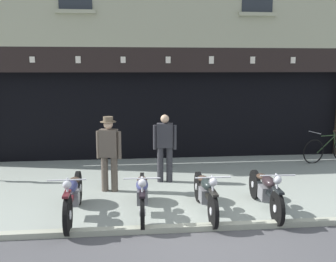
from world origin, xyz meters
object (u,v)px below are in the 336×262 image
object	(u,v)px
motorcycle_center_left	(142,194)
motorcycle_center_right	(266,190)
motorcycle_center	(206,193)
leaning_bicycle	(329,149)
motorcycle_left	(73,195)
advert_board_near	(259,99)
salesman_left	(109,150)
shopkeeper_center	(165,145)

from	to	relation	value
motorcycle_center_left	motorcycle_center_right	distance (m)	2.35
motorcycle_center_right	motorcycle_center	bearing A→B (deg)	3.79
motorcycle_center_left	leaning_bicycle	xyz separation A→B (m)	(5.58, 3.50, -0.03)
motorcycle_left	motorcycle_center_left	bearing A→B (deg)	-179.23
advert_board_near	leaning_bicycle	distance (m)	2.51
salesman_left	advert_board_near	bearing A→B (deg)	-132.72
motorcycle_center	shopkeeper_center	bearing A→B (deg)	-75.12
motorcycle_center_right	advert_board_near	xyz separation A→B (m)	(1.42, 4.59, 1.36)
motorcycle_left	shopkeeper_center	size ratio (longest dim) A/B	1.28
motorcycle_center	advert_board_near	xyz separation A→B (m)	(2.59, 4.61, 1.36)
motorcycle_center_left	motorcycle_center_right	bearing A→B (deg)	-179.28
motorcycle_center	shopkeeper_center	distance (m)	2.23
advert_board_near	motorcycle_center	bearing A→B (deg)	-119.29
salesman_left	motorcycle_center_left	bearing A→B (deg)	127.34
motorcycle_left	motorcycle_center_left	size ratio (longest dim) A/B	1.07
salesman_left	shopkeeper_center	size ratio (longest dim) A/B	1.03
motorcycle_left	motorcycle_center_right	bearing A→B (deg)	179.15
motorcycle_center_left	leaning_bicycle	distance (m)	6.59
leaning_bicycle	motorcycle_center_right	bearing A→B (deg)	124.08
shopkeeper_center	advert_board_near	bearing A→B (deg)	-134.42
motorcycle_center_right	salesman_left	xyz separation A→B (m)	(-3.03, 1.51, 0.52)
salesman_left	motorcycle_center	bearing A→B (deg)	153.07
motorcycle_left	shopkeeper_center	distance (m)	2.83
motorcycle_center	salesman_left	world-z (taller)	salesman_left
motorcycle_center_left	advert_board_near	size ratio (longest dim) A/B	1.94
motorcycle_center_right	motorcycle_left	bearing A→B (deg)	2.47
salesman_left	shopkeeper_center	bearing A→B (deg)	-143.50
motorcycle_center_right	advert_board_near	world-z (taller)	advert_board_near
advert_board_near	leaning_bicycle	size ratio (longest dim) A/B	0.58
motorcycle_left	motorcycle_center_right	distance (m)	3.61
motorcycle_center_left	shopkeeper_center	bearing A→B (deg)	-105.02
motorcycle_center_left	leaning_bicycle	size ratio (longest dim) A/B	1.11
motorcycle_center_right	shopkeeper_center	distance (m)	2.76
motorcycle_center_left	leaning_bicycle	world-z (taller)	leaning_bicycle
motorcycle_left	motorcycle_center_left	distance (m)	1.26
motorcycle_center	shopkeeper_center	size ratio (longest dim) A/B	1.20
motorcycle_center_left	shopkeeper_center	xyz separation A→B (m)	(0.62, 2.04, 0.49)
motorcycle_left	shopkeeper_center	bearing A→B (deg)	-132.77
motorcycle_center_left	motorcycle_center	xyz separation A→B (m)	(1.18, -0.07, 0.00)
motorcycle_center	salesman_left	distance (m)	2.46
motorcycle_center	advert_board_near	size ratio (longest dim) A/B	1.95
advert_board_near	motorcycle_center_right	bearing A→B (deg)	-107.14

